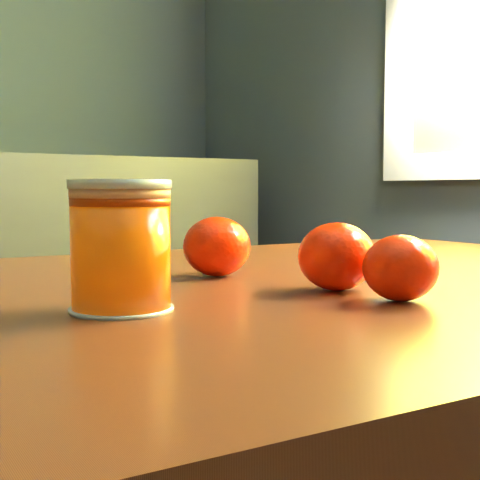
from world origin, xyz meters
TOP-DOWN VIEW (x-y plane):
  - table at (0.94, 0.15)m, footprint 1.00×0.71m
  - juice_glass at (0.73, 0.07)m, footprint 0.07×0.07m
  - orange_front at (0.92, 0.06)m, footprint 0.07×0.07m
  - orange_back at (0.88, 0.20)m, footprint 0.09×0.09m
  - orange_extra at (0.93, -0.01)m, footprint 0.07×0.07m

SIDE VIEW (x-z plane):
  - table at x=0.94m, z-range 0.27..1.01m
  - orange_extra at x=0.93m, z-range 0.73..0.78m
  - orange_front at x=0.92m, z-range 0.73..0.79m
  - orange_back at x=0.88m, z-range 0.73..0.79m
  - juice_glass at x=0.73m, z-range 0.73..0.82m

